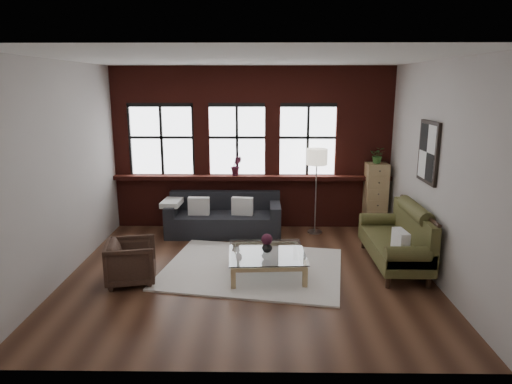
{
  "coord_description": "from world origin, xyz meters",
  "views": [
    {
      "loc": [
        0.19,
        -6.59,
        2.85
      ],
      "look_at": [
        0.1,
        0.6,
        1.15
      ],
      "focal_mm": 32.0,
      "sensor_mm": 36.0,
      "label": 1
    }
  ],
  "objects_px": {
    "armchair": "(131,262)",
    "coffee_table": "(267,263)",
    "vintage_settee": "(394,236)",
    "floor_lamp": "(316,188)",
    "drawer_chest": "(375,197)",
    "vase": "(267,247)",
    "dark_sofa": "(224,214)"
  },
  "relations": [
    {
      "from": "dark_sofa",
      "to": "vase",
      "type": "xyz_separation_m",
      "value": [
        0.81,
        -1.96,
        0.06
      ]
    },
    {
      "from": "dark_sofa",
      "to": "vintage_settee",
      "type": "distance_m",
      "value": 3.25
    },
    {
      "from": "armchair",
      "to": "floor_lamp",
      "type": "bearing_deg",
      "value": -62.94
    },
    {
      "from": "vase",
      "to": "floor_lamp",
      "type": "bearing_deg",
      "value": 64.83
    },
    {
      "from": "vintage_settee",
      "to": "drawer_chest",
      "type": "distance_m",
      "value": 1.89
    },
    {
      "from": "vase",
      "to": "armchair",
      "type": "bearing_deg",
      "value": -171.57
    },
    {
      "from": "dark_sofa",
      "to": "vintage_settee",
      "type": "height_order",
      "value": "vintage_settee"
    },
    {
      "from": "coffee_table",
      "to": "floor_lamp",
      "type": "distance_m",
      "value": 2.38
    },
    {
      "from": "armchair",
      "to": "coffee_table",
      "type": "xyz_separation_m",
      "value": [
        1.99,
        0.29,
        -0.14
      ]
    },
    {
      "from": "dark_sofa",
      "to": "vintage_settee",
      "type": "xyz_separation_m",
      "value": [
        2.84,
        -1.58,
        0.11
      ]
    },
    {
      "from": "armchair",
      "to": "floor_lamp",
      "type": "xyz_separation_m",
      "value": [
        2.95,
        2.35,
        0.58
      ]
    },
    {
      "from": "armchair",
      "to": "dark_sofa",
      "type": "bearing_deg",
      "value": -38.99
    },
    {
      "from": "armchair",
      "to": "coffee_table",
      "type": "height_order",
      "value": "armchair"
    },
    {
      "from": "armchair",
      "to": "coffee_table",
      "type": "relative_size",
      "value": 0.62
    },
    {
      "from": "dark_sofa",
      "to": "drawer_chest",
      "type": "relative_size",
      "value": 1.62
    },
    {
      "from": "vase",
      "to": "drawer_chest",
      "type": "relative_size",
      "value": 0.12
    },
    {
      "from": "armchair",
      "to": "floor_lamp",
      "type": "relative_size",
      "value": 0.39
    },
    {
      "from": "vintage_settee",
      "to": "armchair",
      "type": "height_order",
      "value": "vintage_settee"
    },
    {
      "from": "vintage_settee",
      "to": "floor_lamp",
      "type": "xyz_separation_m",
      "value": [
        -1.06,
        1.68,
        0.4
      ]
    },
    {
      "from": "coffee_table",
      "to": "floor_lamp",
      "type": "height_order",
      "value": "floor_lamp"
    },
    {
      "from": "armchair",
      "to": "vintage_settee",
      "type": "bearing_deg",
      "value": -91.96
    },
    {
      "from": "armchair",
      "to": "floor_lamp",
      "type": "distance_m",
      "value": 3.82
    },
    {
      "from": "vase",
      "to": "drawer_chest",
      "type": "bearing_deg",
      "value": 46.07
    },
    {
      "from": "coffee_table",
      "to": "vase",
      "type": "bearing_deg",
      "value": -45.0
    },
    {
      "from": "coffee_table",
      "to": "drawer_chest",
      "type": "xyz_separation_m",
      "value": [
        2.17,
        2.25,
        0.49
      ]
    },
    {
      "from": "floor_lamp",
      "to": "drawer_chest",
      "type": "bearing_deg",
      "value": 9.37
    },
    {
      "from": "drawer_chest",
      "to": "dark_sofa",
      "type": "bearing_deg",
      "value": -174.3
    },
    {
      "from": "vintage_settee",
      "to": "drawer_chest",
      "type": "xyz_separation_m",
      "value": [
        0.14,
        1.88,
        0.17
      ]
    },
    {
      "from": "coffee_table",
      "to": "drawer_chest",
      "type": "distance_m",
      "value": 3.17
    },
    {
      "from": "armchair",
      "to": "drawer_chest",
      "type": "bearing_deg",
      "value": -69.94
    },
    {
      "from": "armchair",
      "to": "vase",
      "type": "distance_m",
      "value": 2.02
    },
    {
      "from": "vintage_settee",
      "to": "coffee_table",
      "type": "xyz_separation_m",
      "value": [
        -2.03,
        -0.37,
        -0.32
      ]
    }
  ]
}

